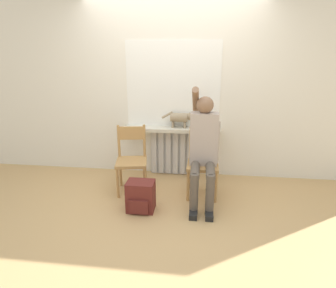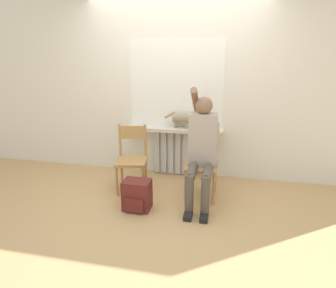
{
  "view_description": "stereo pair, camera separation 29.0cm",
  "coord_description": "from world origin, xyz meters",
  "px_view_note": "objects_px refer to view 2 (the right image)",
  "views": [
    {
      "loc": [
        0.44,
        -2.86,
        1.75
      ],
      "look_at": [
        0.0,
        0.64,
        0.64
      ],
      "focal_mm": 30.0,
      "sensor_mm": 36.0,
      "label": 1
    },
    {
      "loc": [
        0.72,
        -2.82,
        1.75
      ],
      "look_at": [
        0.0,
        0.64,
        0.64
      ],
      "focal_mm": 30.0,
      "sensor_mm": 36.0,
      "label": 2
    }
  ],
  "objects_px": {
    "person": "(202,147)",
    "cat": "(183,118)",
    "chair_right": "(202,163)",
    "backpack": "(137,195)",
    "chair_left": "(132,158)"
  },
  "relations": [
    {
      "from": "chair_right",
      "to": "cat",
      "type": "xyz_separation_m",
      "value": [
        -0.34,
        0.57,
        0.45
      ]
    },
    {
      "from": "person",
      "to": "cat",
      "type": "bearing_deg",
      "value": 116.03
    },
    {
      "from": "chair_left",
      "to": "person",
      "type": "bearing_deg",
      "value": -17.8
    },
    {
      "from": "backpack",
      "to": "chair_left",
      "type": "bearing_deg",
      "value": 114.1
    },
    {
      "from": "chair_right",
      "to": "backpack",
      "type": "xyz_separation_m",
      "value": [
        -0.71,
        -0.51,
        -0.27
      ]
    },
    {
      "from": "chair_left",
      "to": "chair_right",
      "type": "bearing_deg",
      "value": -10.37
    },
    {
      "from": "person",
      "to": "cat",
      "type": "relative_size",
      "value": 3.08
    },
    {
      "from": "chair_left",
      "to": "cat",
      "type": "relative_size",
      "value": 1.92
    },
    {
      "from": "person",
      "to": "cat",
      "type": "height_order",
      "value": "person"
    },
    {
      "from": "chair_left",
      "to": "cat",
      "type": "bearing_deg",
      "value": 33.15
    },
    {
      "from": "cat",
      "to": "person",
      "type": "bearing_deg",
      "value": -63.97
    },
    {
      "from": "chair_right",
      "to": "backpack",
      "type": "relative_size",
      "value": 2.42
    },
    {
      "from": "chair_right",
      "to": "backpack",
      "type": "distance_m",
      "value": 0.92
    },
    {
      "from": "chair_left",
      "to": "person",
      "type": "height_order",
      "value": "person"
    },
    {
      "from": "person",
      "to": "backpack",
      "type": "xyz_separation_m",
      "value": [
        -0.71,
        -0.39,
        -0.53
      ]
    }
  ]
}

